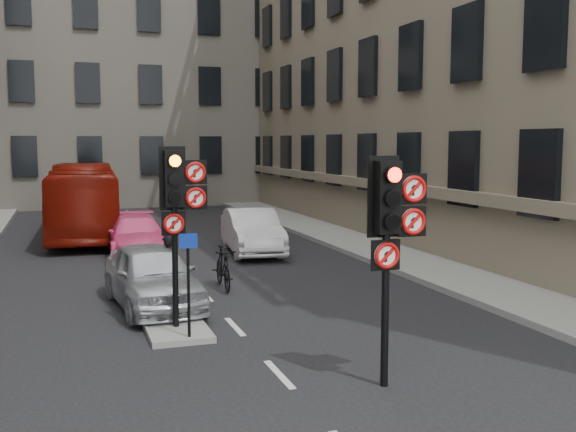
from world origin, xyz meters
TOP-DOWN VIEW (x-y plane):
  - ground at (0.00, 0.00)m, footprint 120.00×120.00m
  - pavement_right at (7.20, 12.00)m, footprint 3.00×50.00m
  - centre_island at (-1.20, 5.00)m, footprint 1.20×2.00m
  - building_far at (0.00, 38.00)m, footprint 30.00×14.00m
  - signal_near at (1.49, 0.99)m, footprint 0.91×0.40m
  - signal_far at (-1.11, 4.99)m, footprint 0.91×0.40m
  - car_silver at (-1.39, 7.20)m, footprint 2.15×4.46m
  - car_white at (2.80, 13.80)m, footprint 2.02×4.69m
  - car_pink at (-0.99, 14.52)m, footprint 1.93×4.61m
  - bus_red at (-2.50, 20.10)m, footprint 2.88×10.54m
  - motorcycle at (0.60, 8.63)m, footprint 0.59×1.84m
  - motorcyclist at (-0.97, 7.51)m, footprint 0.60×0.40m
  - info_sign at (-1.08, 4.18)m, footprint 0.34×0.10m

SIDE VIEW (x-z plane):
  - ground at x=0.00m, z-range 0.00..0.00m
  - centre_island at x=-1.20m, z-range 0.00..0.12m
  - pavement_right at x=7.20m, z-range 0.00..0.16m
  - motorcycle at x=0.60m, z-range 0.00..1.09m
  - car_pink at x=-0.99m, z-range 0.00..1.33m
  - car_silver at x=-1.39m, z-range 0.00..1.47m
  - car_white at x=2.80m, z-range 0.00..1.50m
  - motorcyclist at x=-0.97m, z-range 0.00..1.64m
  - info_sign at x=-1.08m, z-range 0.41..2.38m
  - bus_red at x=-2.50m, z-range 0.00..2.91m
  - signal_near at x=1.49m, z-range 0.79..4.37m
  - signal_far at x=-1.11m, z-range 0.91..4.49m
  - building_far at x=0.00m, z-range 0.00..20.00m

